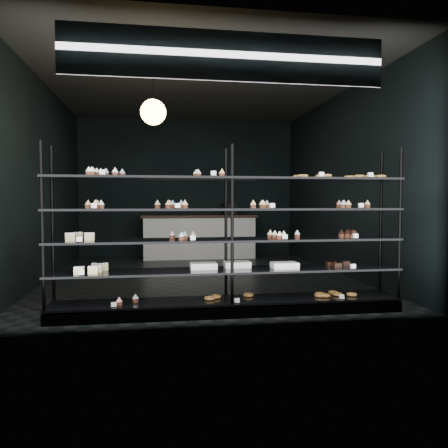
% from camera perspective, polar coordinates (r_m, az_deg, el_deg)
% --- Properties ---
extents(room, '(5.01, 6.01, 3.20)m').
position_cam_1_polar(room, '(7.39, -3.18, 5.39)').
color(room, black).
rests_on(room, ground).
extents(display_shelf, '(4.00, 0.50, 1.91)m').
position_cam_1_polar(display_shelf, '(5.00, 0.37, -4.60)').
color(display_shelf, black).
rests_on(display_shelf, room).
extents(signage, '(3.30, 0.05, 0.50)m').
position_cam_1_polar(signage, '(4.71, 0.40, 21.06)').
color(signage, '#120D43').
rests_on(signage, room).
extents(pendant_lamp, '(0.33, 0.33, 0.89)m').
position_cam_1_polar(pendant_lamp, '(5.93, -9.23, 14.24)').
color(pendant_lamp, black).
rests_on(pendant_lamp, room).
extents(service_counter, '(2.58, 0.65, 1.23)m').
position_cam_1_polar(service_counter, '(9.92, -3.21, -1.56)').
color(service_counter, silver).
rests_on(service_counter, room).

